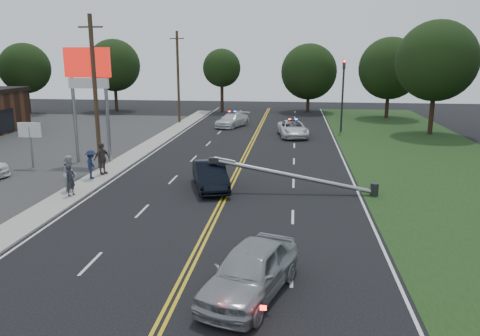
# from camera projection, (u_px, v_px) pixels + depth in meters

# --- Properties ---
(ground) EXTENTS (120.00, 120.00, 0.00)m
(ground) POSITION_uv_depth(u_px,v_px,m) (200.00, 247.00, 18.80)
(ground) COLOR black
(ground) RESTS_ON ground
(sidewalk) EXTENTS (1.80, 70.00, 0.12)m
(sidewalk) POSITION_uv_depth(u_px,v_px,m) (100.00, 176.00, 29.38)
(sidewalk) COLOR #A49E94
(sidewalk) RESTS_ON ground
(grass_verge) EXTENTS (12.00, 80.00, 0.01)m
(grass_verge) POSITION_uv_depth(u_px,v_px,m) (464.00, 189.00, 26.92)
(grass_verge) COLOR #173414
(grass_verge) RESTS_ON ground
(centerline_yellow) EXTENTS (0.36, 80.00, 0.00)m
(centerline_yellow) POSITION_uv_depth(u_px,v_px,m) (232.00, 181.00, 28.44)
(centerline_yellow) COLOR gold
(centerline_yellow) RESTS_ON ground
(pylon_sign) EXTENTS (3.20, 0.35, 8.00)m
(pylon_sign) POSITION_uv_depth(u_px,v_px,m) (88.00, 77.00, 32.07)
(pylon_sign) COLOR gray
(pylon_sign) RESTS_ON ground
(small_sign) EXTENTS (1.60, 0.14, 3.10)m
(small_sign) POSITION_uv_depth(u_px,v_px,m) (30.00, 134.00, 31.40)
(small_sign) COLOR gray
(small_sign) RESTS_ON ground
(traffic_signal) EXTENTS (0.28, 0.41, 7.05)m
(traffic_signal) POSITION_uv_depth(u_px,v_px,m) (343.00, 89.00, 45.81)
(traffic_signal) COLOR #2D2D30
(traffic_signal) RESTS_ON ground
(fallen_streetlight) EXTENTS (9.36, 0.44, 1.91)m
(fallen_streetlight) POSITION_uv_depth(u_px,v_px,m) (303.00, 177.00, 25.83)
(fallen_streetlight) COLOR #2D2D30
(fallen_streetlight) RESTS_ON ground
(utility_pole_mid) EXTENTS (1.60, 0.28, 10.00)m
(utility_pole_mid) POSITION_uv_depth(u_px,v_px,m) (95.00, 93.00, 30.21)
(utility_pole_mid) COLOR #382619
(utility_pole_mid) RESTS_ON ground
(utility_pole_far) EXTENTS (1.60, 0.28, 10.00)m
(utility_pole_far) POSITION_uv_depth(u_px,v_px,m) (178.00, 77.00, 51.44)
(utility_pole_far) COLOR #382619
(utility_pole_far) RESTS_ON ground
(tree_4) EXTENTS (6.36, 6.36, 8.98)m
(tree_4) POSITION_uv_depth(u_px,v_px,m) (25.00, 68.00, 59.79)
(tree_4) COLOR black
(tree_4) RESTS_ON ground
(tree_5) EXTENTS (6.92, 6.92, 9.56)m
(tree_5) POSITION_uv_depth(u_px,v_px,m) (114.00, 65.00, 62.68)
(tree_5) COLOR black
(tree_5) RESTS_ON ground
(tree_6) EXTENTS (5.00, 5.00, 8.29)m
(tree_6) POSITION_uv_depth(u_px,v_px,m) (222.00, 68.00, 61.71)
(tree_6) COLOR black
(tree_6) RESTS_ON ground
(tree_7) EXTENTS (7.35, 7.35, 8.97)m
(tree_7) POSITION_uv_depth(u_px,v_px,m) (309.00, 72.00, 61.90)
(tree_7) COLOR black
(tree_7) RESTS_ON ground
(tree_8) EXTENTS (7.34, 7.34, 9.57)m
(tree_8) POSITION_uv_depth(u_px,v_px,m) (390.00, 68.00, 55.58)
(tree_8) COLOR black
(tree_8) RESTS_ON ground
(tree_9) EXTENTS (7.52, 7.52, 10.70)m
(tree_9) POSITION_uv_depth(u_px,v_px,m) (437.00, 61.00, 43.67)
(tree_9) COLOR black
(tree_9) RESTS_ON ground
(crashed_sedan) EXTENTS (3.02, 5.03, 1.57)m
(crashed_sedan) POSITION_uv_depth(u_px,v_px,m) (210.00, 176.00, 26.75)
(crashed_sedan) COLOR black
(crashed_sedan) RESTS_ON ground
(waiting_sedan) EXTENTS (3.38, 5.28, 1.67)m
(waiting_sedan) POSITION_uv_depth(u_px,v_px,m) (250.00, 271.00, 14.86)
(waiting_sedan) COLOR #97999F
(waiting_sedan) RESTS_ON ground
(emergency_a) EXTENTS (3.22, 5.65, 1.48)m
(emergency_a) POSITION_uv_depth(u_px,v_px,m) (293.00, 129.00, 43.81)
(emergency_a) COLOR silver
(emergency_a) RESTS_ON ground
(emergency_b) EXTENTS (3.67, 5.41, 1.45)m
(emergency_b) POSITION_uv_depth(u_px,v_px,m) (232.00, 120.00, 49.78)
(emergency_b) COLOR silver
(emergency_b) RESTS_ON ground
(bystander_a) EXTENTS (0.58, 0.72, 1.72)m
(bystander_a) POSITION_uv_depth(u_px,v_px,m) (70.00, 180.00, 25.04)
(bystander_a) COLOR #27282F
(bystander_a) RESTS_ON sidewalk
(bystander_b) EXTENTS (1.03, 1.16, 2.00)m
(bystander_b) POSITION_uv_depth(u_px,v_px,m) (70.00, 173.00, 25.98)
(bystander_b) COLOR #AFAFB4
(bystander_b) RESTS_ON sidewalk
(bystander_c) EXTENTS (0.95, 1.29, 1.79)m
(bystander_c) POSITION_uv_depth(u_px,v_px,m) (91.00, 164.00, 28.43)
(bystander_c) COLOR #1A2542
(bystander_c) RESTS_ON sidewalk
(bystander_d) EXTENTS (0.97, 1.27, 2.01)m
(bystander_d) POSITION_uv_depth(u_px,v_px,m) (102.00, 159.00, 29.53)
(bystander_d) COLOR #534642
(bystander_d) RESTS_ON sidewalk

